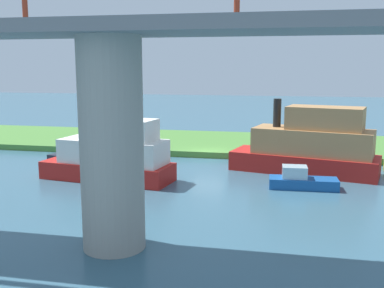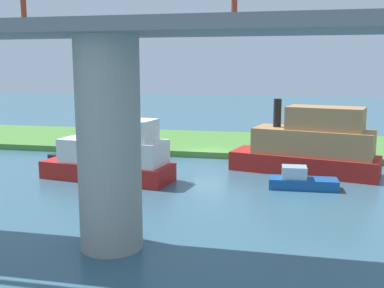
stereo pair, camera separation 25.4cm
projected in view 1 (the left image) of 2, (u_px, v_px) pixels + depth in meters
ground_plane at (208, 158)px, 36.76m from camera, size 160.00×160.00×0.00m
grassy_bank at (219, 143)px, 42.51m from camera, size 80.00×12.00×0.50m
bridge_pylon at (112, 145)px, 18.07m from camera, size 2.52×2.52×8.49m
bridge_span at (108, 21)px, 17.29m from camera, size 65.18×4.30×3.25m
person_on_bank at (267, 143)px, 36.64m from camera, size 0.47×0.47×1.39m
mooring_post at (331, 146)px, 36.42m from camera, size 0.20×0.20×1.01m
pontoon_yellow at (111, 155)px, 29.57m from camera, size 8.94×4.11×4.40m
houseboat_blue at (301, 180)px, 27.72m from camera, size 4.13×1.63×1.36m
riverboat_paddlewheel at (309, 146)px, 31.56m from camera, size 10.41×5.55×5.07m
skiff_small at (77, 158)px, 34.28m from camera, size 4.94×2.72×1.56m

